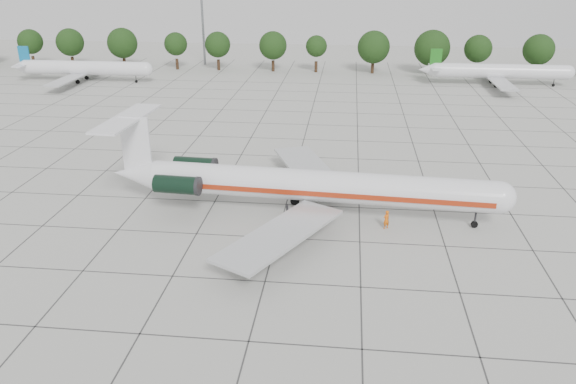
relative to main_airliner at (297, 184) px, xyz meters
name	(u,v)px	position (x,y,z in m)	size (l,w,h in m)	color
ground	(277,238)	(-1.44, -5.53, -3.48)	(260.00, 260.00, 0.00)	#AEAEA7
apron_joints	(292,181)	(-1.44, 9.47, -3.47)	(170.00, 170.00, 0.02)	#383838
main_airliner	(297,184)	(0.00, 0.00, 0.00)	(41.99, 32.94, 9.84)	silver
ground_crew	(386,220)	(9.17, -2.30, -2.50)	(0.71, 0.47, 1.96)	orange
bg_airliner_b	(84,68)	(-52.20, 63.08, -0.57)	(28.24, 27.20, 7.40)	silver
bg_airliner_d	(499,72)	(36.20, 68.86, -0.57)	(28.24, 27.20, 7.40)	silver
tree_line	(273,46)	(-13.12, 79.47, 2.51)	(249.86, 8.44, 10.22)	#332114
floodlight_mast	(202,5)	(-31.44, 86.47, 10.81)	(1.60, 1.60, 25.45)	slate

